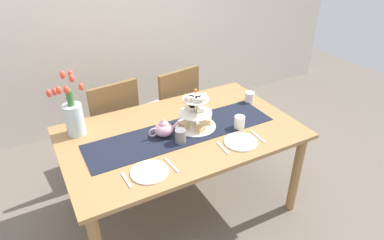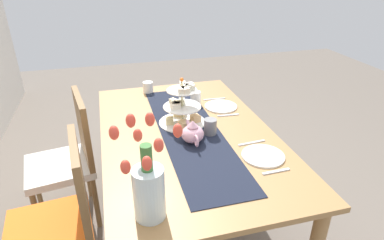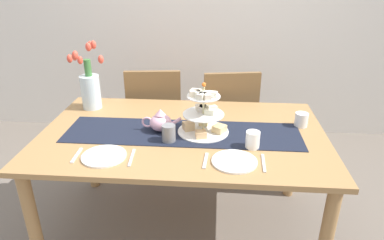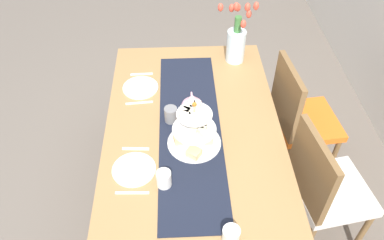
{
  "view_description": "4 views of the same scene",
  "coord_description": "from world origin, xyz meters",
  "px_view_note": "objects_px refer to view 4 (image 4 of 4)",
  "views": [
    {
      "loc": [
        -0.9,
        -1.82,
        2.02
      ],
      "look_at": [
        0.07,
        -0.04,
        0.82
      ],
      "focal_mm": 31.28,
      "sensor_mm": 36.0,
      "label": 1
    },
    {
      "loc": [
        -1.7,
        0.43,
        1.69
      ],
      "look_at": [
        -0.03,
        -0.02,
        0.82
      ],
      "focal_mm": 30.48,
      "sensor_mm": 36.0,
      "label": 2
    },
    {
      "loc": [
        0.2,
        -1.84,
        1.64
      ],
      "look_at": [
        0.05,
        0.02,
        0.8
      ],
      "focal_mm": 32.54,
      "sensor_mm": 36.0,
      "label": 3
    },
    {
      "loc": [
        1.54,
        -0.08,
        2.32
      ],
      "look_at": [
        -0.01,
        -0.01,
        0.78
      ],
      "focal_mm": 35.63,
      "sensor_mm": 36.0,
      "label": 4
    }
  ],
  "objects_px": {
    "fork_right": "(136,149)",
    "chair_left": "(298,115)",
    "fork_left": "(142,74)",
    "mug_grey": "(171,115)",
    "cream_jug": "(231,235)",
    "dinner_plate_right": "(134,169)",
    "dinner_plate_left": "(140,88)",
    "mug_white_text": "(164,179)",
    "knife_left": "(139,103)",
    "dining_table": "(193,139)",
    "knife_right": "(132,193)",
    "tiered_cake_stand": "(194,130)",
    "chair_right": "(323,186)",
    "tulip_vase": "(236,41)",
    "teapot": "(192,105)"
  },
  "relations": [
    {
      "from": "dining_table",
      "to": "dinner_plate_right",
      "type": "bearing_deg",
      "value": -47.95
    },
    {
      "from": "chair_left",
      "to": "chair_right",
      "type": "distance_m",
      "value": 0.59
    },
    {
      "from": "tiered_cake_stand",
      "to": "knife_left",
      "type": "height_order",
      "value": "tiered_cake_stand"
    },
    {
      "from": "dinner_plate_right",
      "to": "mug_white_text",
      "type": "bearing_deg",
      "value": 57.9
    },
    {
      "from": "dining_table",
      "to": "tulip_vase",
      "type": "xyz_separation_m",
      "value": [
        -0.66,
        0.33,
        0.25
      ]
    },
    {
      "from": "dinner_plate_left",
      "to": "mug_grey",
      "type": "height_order",
      "value": "mug_grey"
    },
    {
      "from": "knife_right",
      "to": "dinner_plate_left",
      "type": "bearing_deg",
      "value": 180.0
    },
    {
      "from": "dinner_plate_right",
      "to": "mug_white_text",
      "type": "distance_m",
      "value": 0.19
    },
    {
      "from": "dining_table",
      "to": "mug_grey",
      "type": "relative_size",
      "value": 17.62
    },
    {
      "from": "dinner_plate_right",
      "to": "dinner_plate_left",
      "type": "bearing_deg",
      "value": 180.0
    },
    {
      "from": "dinner_plate_left",
      "to": "dinner_plate_right",
      "type": "bearing_deg",
      "value": 0.0
    },
    {
      "from": "dinner_plate_left",
      "to": "mug_white_text",
      "type": "relative_size",
      "value": 2.42
    },
    {
      "from": "dinner_plate_left",
      "to": "mug_white_text",
      "type": "xyz_separation_m",
      "value": [
        0.77,
        0.16,
        0.04
      ]
    },
    {
      "from": "knife_left",
      "to": "mug_grey",
      "type": "relative_size",
      "value": 1.79
    },
    {
      "from": "fork_right",
      "to": "chair_left",
      "type": "bearing_deg",
      "value": 113.07
    },
    {
      "from": "dinner_plate_right",
      "to": "mug_grey",
      "type": "bearing_deg",
      "value": 151.17
    },
    {
      "from": "chair_left",
      "to": "chair_right",
      "type": "height_order",
      "value": "same"
    },
    {
      "from": "dining_table",
      "to": "knife_right",
      "type": "bearing_deg",
      "value": -36.57
    },
    {
      "from": "fork_right",
      "to": "mug_grey",
      "type": "bearing_deg",
      "value": 137.27
    },
    {
      "from": "mug_grey",
      "to": "chair_left",
      "type": "bearing_deg",
      "value": 105.45
    },
    {
      "from": "cream_jug",
      "to": "mug_white_text",
      "type": "bearing_deg",
      "value": -136.7
    },
    {
      "from": "mug_white_text",
      "to": "chair_right",
      "type": "bearing_deg",
      "value": 96.87
    },
    {
      "from": "tiered_cake_stand",
      "to": "knife_right",
      "type": "xyz_separation_m",
      "value": [
        0.32,
        -0.32,
        -0.1
      ]
    },
    {
      "from": "fork_left",
      "to": "knife_left",
      "type": "bearing_deg",
      "value": 0.0
    },
    {
      "from": "dinner_plate_left",
      "to": "fork_right",
      "type": "height_order",
      "value": "dinner_plate_left"
    },
    {
      "from": "fork_left",
      "to": "mug_white_text",
      "type": "height_order",
      "value": "mug_white_text"
    },
    {
      "from": "dinner_plate_left",
      "to": "mug_grey",
      "type": "xyz_separation_m",
      "value": [
        0.31,
        0.2,
        0.05
      ]
    },
    {
      "from": "dinner_plate_right",
      "to": "chair_right",
      "type": "bearing_deg",
      "value": 90.47
    },
    {
      "from": "knife_right",
      "to": "fork_left",
      "type": "bearing_deg",
      "value": 180.0
    },
    {
      "from": "cream_jug",
      "to": "knife_left",
      "type": "relative_size",
      "value": 0.5
    },
    {
      "from": "chair_right",
      "to": "mug_white_text",
      "type": "height_order",
      "value": "chair_right"
    },
    {
      "from": "tulip_vase",
      "to": "mug_white_text",
      "type": "relative_size",
      "value": 4.78
    },
    {
      "from": "tiered_cake_stand",
      "to": "mug_white_text",
      "type": "xyz_separation_m",
      "value": [
        0.27,
        -0.16,
        -0.06
      ]
    },
    {
      "from": "tulip_vase",
      "to": "knife_right",
      "type": "relative_size",
      "value": 2.67
    },
    {
      "from": "tulip_vase",
      "to": "dinner_plate_right",
      "type": "height_order",
      "value": "tulip_vase"
    },
    {
      "from": "chair_right",
      "to": "knife_left",
      "type": "height_order",
      "value": "chair_right"
    },
    {
      "from": "teapot",
      "to": "cream_jug",
      "type": "relative_size",
      "value": 2.8
    },
    {
      "from": "cream_jug",
      "to": "mug_white_text",
      "type": "xyz_separation_m",
      "value": [
        -0.32,
        -0.3,
        0.01
      ]
    },
    {
      "from": "tulip_vase",
      "to": "knife_left",
      "type": "height_order",
      "value": "tulip_vase"
    },
    {
      "from": "dining_table",
      "to": "fork_right",
      "type": "distance_m",
      "value": 0.37
    },
    {
      "from": "chair_left",
      "to": "knife_left",
      "type": "bearing_deg",
      "value": -85.97
    },
    {
      "from": "tiered_cake_stand",
      "to": "mug_grey",
      "type": "distance_m",
      "value": 0.23
    },
    {
      "from": "fork_left",
      "to": "mug_grey",
      "type": "height_order",
      "value": "mug_grey"
    },
    {
      "from": "tiered_cake_stand",
      "to": "knife_right",
      "type": "distance_m",
      "value": 0.47
    },
    {
      "from": "tulip_vase",
      "to": "dinner_plate_right",
      "type": "distance_m",
      "value": 1.17
    },
    {
      "from": "chair_left",
      "to": "mug_grey",
      "type": "bearing_deg",
      "value": -74.55
    },
    {
      "from": "tulip_vase",
      "to": "dinner_plate_left",
      "type": "height_order",
      "value": "tulip_vase"
    },
    {
      "from": "cream_jug",
      "to": "dinner_plate_right",
      "type": "distance_m",
      "value": 0.62
    },
    {
      "from": "chair_right",
      "to": "teapot",
      "type": "height_order",
      "value": "chair_right"
    },
    {
      "from": "knife_left",
      "to": "teapot",
      "type": "bearing_deg",
      "value": 73.17
    }
  ]
}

